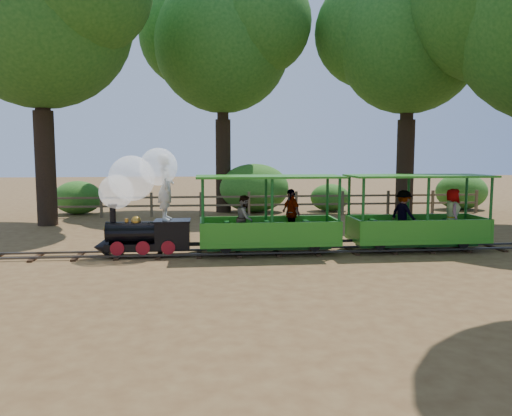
{
  "coord_description": "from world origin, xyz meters",
  "views": [
    {
      "loc": [
        -2.86,
        -12.59,
        2.56
      ],
      "look_at": [
        -1.49,
        0.5,
        1.14
      ],
      "focal_mm": 35.0,
      "sensor_mm": 36.0,
      "label": 1
    }
  ],
  "objects": [
    {
      "name": "ground",
      "position": [
        0.0,
        0.0,
        0.0
      ],
      "size": [
        90.0,
        90.0,
        0.0
      ],
      "primitive_type": "plane",
      "color": "olive",
      "rests_on": "ground"
    },
    {
      "name": "track",
      "position": [
        0.0,
        0.0,
        0.07
      ],
      "size": [
        22.0,
        1.0,
        0.1
      ],
      "color": "#3F3D3A",
      "rests_on": "ground"
    },
    {
      "name": "locomotive",
      "position": [
        -4.43,
        0.07,
        1.57
      ],
      "size": [
        2.41,
        1.13,
        2.77
      ],
      "color": "black",
      "rests_on": "ground"
    },
    {
      "name": "carriage_front",
      "position": [
        -1.21,
        0.03,
        0.8
      ],
      "size": [
        3.69,
        1.51,
        1.92
      ],
      "color": "#2E871D",
      "rests_on": "track"
    },
    {
      "name": "carriage_rear",
      "position": [
        2.82,
        -0.01,
        0.82
      ],
      "size": [
        3.69,
        1.51,
        1.92
      ],
      "color": "#2E871D",
      "rests_on": "track"
    },
    {
      "name": "oak_nw",
      "position": [
        -8.53,
        6.09,
        7.73
      ],
      "size": [
        8.13,
        7.16,
        10.66
      ],
      "color": "#2D2116",
      "rests_on": "ground"
    },
    {
      "name": "oak_nc",
      "position": [
        -2.03,
        9.58,
        7.55
      ],
      "size": [
        7.33,
        6.45,
        10.19
      ],
      "color": "#2D2116",
      "rests_on": "ground"
    },
    {
      "name": "oak_ne",
      "position": [
        5.47,
        7.58,
        7.39
      ],
      "size": [
        7.28,
        6.4,
        10.02
      ],
      "color": "#2D2116",
      "rests_on": "ground"
    },
    {
      "name": "fence",
      "position": [
        0.0,
        8.0,
        0.58
      ],
      "size": [
        18.1,
        0.1,
        1.0
      ],
      "color": "brown",
      "rests_on": "ground"
    },
    {
      "name": "shrub_west",
      "position": [
        -8.22,
        9.3,
        0.71
      ],
      "size": [
        2.05,
        1.58,
        1.42
      ],
      "primitive_type": "ellipsoid",
      "color": "#2D6B1E",
      "rests_on": "ground"
    },
    {
      "name": "shrub_mid_w",
      "position": [
        -0.65,
        9.3,
        1.07
      ],
      "size": [
        3.09,
        2.37,
        2.14
      ],
      "primitive_type": "ellipsoid",
      "color": "#2D6B1E",
      "rests_on": "ground"
    },
    {
      "name": "shrub_mid_e",
      "position": [
        2.78,
        9.3,
        0.61
      ],
      "size": [
        1.77,
        1.36,
        1.23
      ],
      "primitive_type": "ellipsoid",
      "color": "#2D6B1E",
      "rests_on": "ground"
    },
    {
      "name": "shrub_east",
      "position": [
        9.0,
        9.3,
        0.84
      ],
      "size": [
        2.41,
        1.86,
        1.67
      ],
      "primitive_type": "ellipsoid",
      "color": "#2D6B1E",
      "rests_on": "ground"
    }
  ]
}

